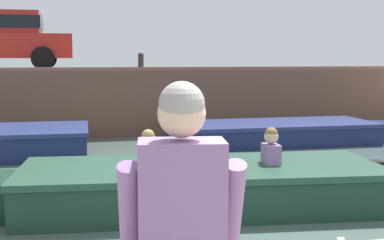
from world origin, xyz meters
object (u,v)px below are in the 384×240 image
(boat_moored_central_navy, at_px, (281,132))
(mooring_bollard_mid, at_px, (141,61))
(person_seated_left, at_px, (181,220))
(motorboat_passing, at_px, (185,187))

(boat_moored_central_navy, distance_m, mooring_bollard_mid, 3.95)
(mooring_bollard_mid, height_order, person_seated_left, mooring_bollard_mid)
(motorboat_passing, xyz_separation_m, mooring_bollard_mid, (0.48, 6.80, 1.61))
(boat_moored_central_navy, xyz_separation_m, motorboat_passing, (-3.43, -4.77, 0.05))
(boat_moored_central_navy, height_order, person_seated_left, person_seated_left)
(boat_moored_central_navy, relative_size, motorboat_passing, 0.98)
(motorboat_passing, height_order, person_seated_left, person_seated_left)
(mooring_bollard_mid, xyz_separation_m, person_seated_left, (-1.56, -11.27, -0.63))
(motorboat_passing, relative_size, mooring_bollard_mid, 12.92)
(person_seated_left, bearing_deg, mooring_bollard_mid, 82.12)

